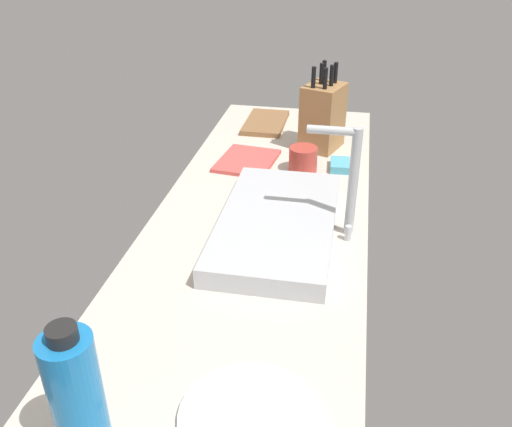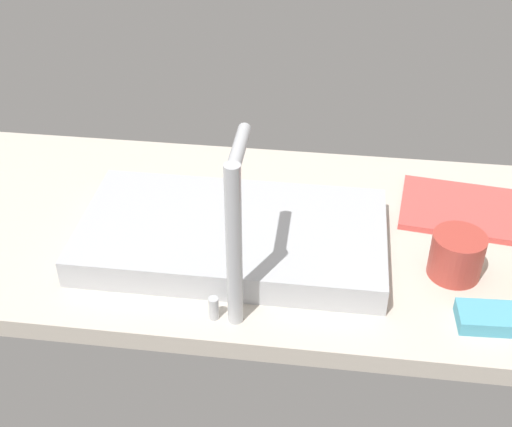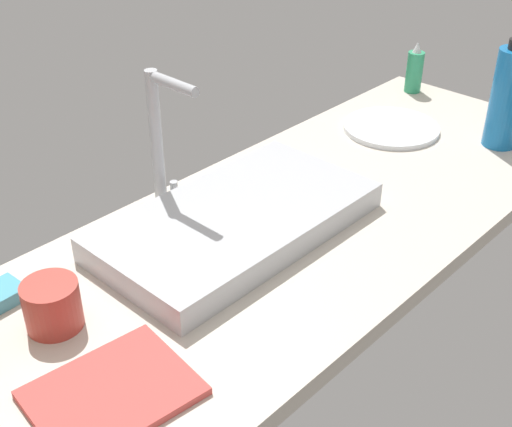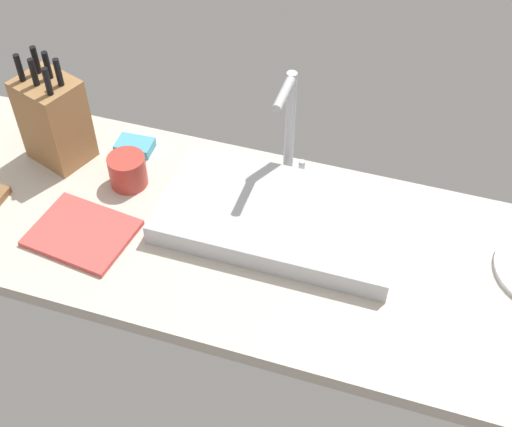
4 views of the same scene
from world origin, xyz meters
The scene contains 7 objects.
countertop_slab centered at (0.00, 0.00, 1.75)cm, with size 186.92×57.16×3.50cm, color beige.
sink_basin centered at (3.28, 5.72, 6.02)cm, with size 52.96×28.42×5.05cm, color #B7BABF.
faucet centered at (0.07, 22.32, 19.88)cm, with size 5.50×12.97×28.27cm.
knife_block centered at (-54.57, 12.14, 14.73)cm, with size 16.82×15.35×28.51cm.
dish_towel centered at (-37.54, -10.36, 4.10)cm, with size 21.54×17.11×1.20cm, color #CC4C47.
coffee_mug centered at (-34.65, 8.04, 7.41)cm, with size 8.82×8.82×7.83cm, color #B23D33.
dish_sponge centered at (-38.44, 19.48, 4.70)cm, with size 9.00×6.00×2.40cm, color #4CA3BC.
Camera 4 is at (30.15, -95.88, 116.92)cm, focal length 48.41 mm.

